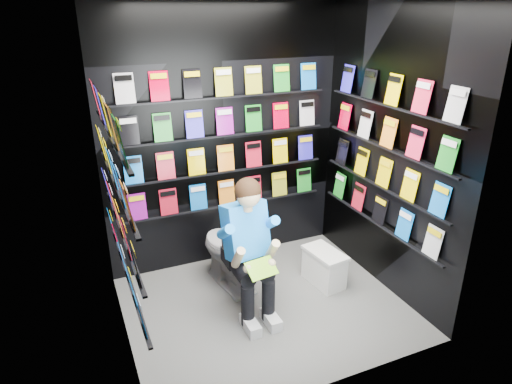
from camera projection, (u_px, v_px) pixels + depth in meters
name	position (u px, v px, depth m)	size (l,w,h in m)	color
floor	(266.00, 307.00, 4.11)	(2.40, 2.40, 0.00)	#5E5E5C
wall_back	(224.00, 140.00, 4.46)	(2.40, 0.04, 2.60)	black
wall_front	(336.00, 222.00, 2.77)	(2.40, 0.04, 2.60)	black
wall_left	(110.00, 194.00, 3.17)	(0.04, 2.00, 2.60)	black
wall_right	(389.00, 153.00, 4.06)	(0.04, 2.00, 2.60)	black
comics_back	(225.00, 140.00, 4.44)	(2.10, 0.06, 1.37)	red
comics_left	(115.00, 193.00, 3.18)	(0.06, 1.70, 1.37)	red
comics_right	(386.00, 153.00, 4.04)	(0.06, 1.70, 1.37)	red
toilet	(230.00, 250.00, 4.33)	(0.42, 0.75, 0.73)	white
longbox	(324.00, 269.00, 4.41)	(0.23, 0.42, 0.31)	silver
longbox_lid	(325.00, 253.00, 4.35)	(0.25, 0.44, 0.03)	silver
reader	(245.00, 231.00, 3.86)	(0.49, 0.72, 1.32)	#1F80EA
held_comic	(262.00, 268.00, 3.63)	(0.25, 0.01, 0.17)	green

